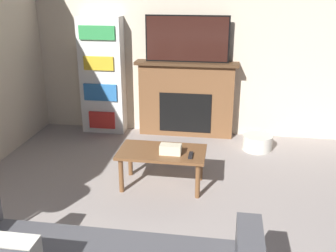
{
  "coord_description": "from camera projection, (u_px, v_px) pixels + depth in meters",
  "views": [
    {
      "loc": [
        0.52,
        -1.12,
        2.07
      ],
      "look_at": [
        -0.06,
        2.63,
        0.69
      ],
      "focal_mm": 42.0,
      "sensor_mm": 36.0,
      "label": 1
    }
  ],
  "objects": [
    {
      "name": "wall_back",
      "position": [
        192.0,
        39.0,
        5.4
      ],
      "size": [
        5.42,
        0.06,
        2.7
      ],
      "color": "beige",
      "rests_on": "ground_plane"
    },
    {
      "name": "fireplace",
      "position": [
        186.0,
        99.0,
        5.55
      ],
      "size": [
        1.42,
        0.28,
        1.06
      ],
      "color": "brown",
      "rests_on": "ground_plane"
    },
    {
      "name": "bookshelf",
      "position": [
        102.0,
        76.0,
        5.6
      ],
      "size": [
        0.61,
        0.29,
        1.65
      ],
      "color": "white",
      "rests_on": "ground_plane"
    },
    {
      "name": "tv",
      "position": [
        187.0,
        39.0,
        5.25
      ],
      "size": [
        1.13,
        0.03,
        0.62
      ],
      "color": "black",
      "rests_on": "fireplace"
    },
    {
      "name": "tissue_box",
      "position": [
        171.0,
        149.0,
        4.05
      ],
      "size": [
        0.22,
        0.12,
        0.1
      ],
      "color": "beige",
      "rests_on": "coffee_table"
    },
    {
      "name": "coffee_table",
      "position": [
        162.0,
        156.0,
        4.16
      ],
      "size": [
        0.92,
        0.51,
        0.41
      ],
      "color": "brown",
      "rests_on": "ground_plane"
    },
    {
      "name": "storage_basket",
      "position": [
        257.0,
        142.0,
        5.18
      ],
      "size": [
        0.39,
        0.39,
        0.2
      ],
      "color": "silver",
      "rests_on": "ground_plane"
    },
    {
      "name": "remote_control",
      "position": [
        191.0,
        155.0,
        4.0
      ],
      "size": [
        0.04,
        0.15,
        0.02
      ],
      "color": "black",
      "rests_on": "coffee_table"
    }
  ]
}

